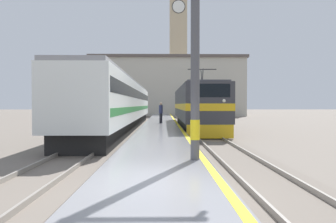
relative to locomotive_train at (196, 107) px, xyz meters
The scene contains 10 objects.
ground_plane 10.61m from the locomotive_train, 106.18° to the left, with size 200.00×200.00×0.00m, color #70665B.
platform 6.04m from the locomotive_train, 120.05° to the left, with size 3.04×140.00×0.43m.
rail_track_near 5.35m from the locomotive_train, 90.00° to the left, with size 2.84×140.00×0.16m.
rail_track_far 8.24m from the locomotive_train, 141.28° to the left, with size 2.83×140.00×0.16m.
locomotive_train is the anchor object (origin of this frame).
passenger_train 6.36m from the locomotive_train, behind, with size 2.92×31.73×3.95m.
catenary_mast 17.76m from the locomotive_train, 95.70° to the right, with size 2.11×0.29×7.37m.
person_on_platform 3.34m from the locomotive_train, 153.42° to the left, with size 0.34×0.34×1.83m.
clock_tower 47.65m from the locomotive_train, 89.25° to the left, with size 4.68×4.68×29.23m.
station_building 33.21m from the locomotive_train, 93.24° to the left, with size 27.98×7.84×10.77m.
Camera 1 is at (0.15, -7.31, 2.08)m, focal length 35.00 mm.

